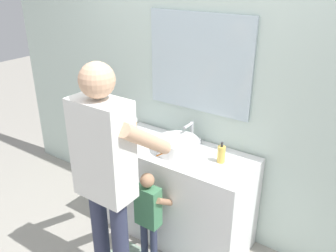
{
  "coord_description": "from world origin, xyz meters",
  "views": [
    {
      "loc": [
        1.35,
        -1.8,
        2.15
      ],
      "look_at": [
        0.0,
        0.15,
        1.09
      ],
      "focal_mm": 38.04,
      "sensor_mm": 36.0,
      "label": 1
    }
  ],
  "objects_px": {
    "soap_bottle": "(221,154)",
    "child_toddler": "(149,211)",
    "adult_parent": "(106,163)",
    "toothbrush_cup": "(138,135)"
  },
  "relations": [
    {
      "from": "toothbrush_cup",
      "to": "adult_parent",
      "type": "xyz_separation_m",
      "value": [
        0.26,
        -0.64,
        0.13
      ]
    },
    {
      "from": "child_toddler",
      "to": "soap_bottle",
      "type": "bearing_deg",
      "value": 50.54
    },
    {
      "from": "child_toddler",
      "to": "toothbrush_cup",
      "type": "bearing_deg",
      "value": 136.67
    },
    {
      "from": "soap_bottle",
      "to": "adult_parent",
      "type": "distance_m",
      "value": 0.87
    },
    {
      "from": "toothbrush_cup",
      "to": "adult_parent",
      "type": "height_order",
      "value": "adult_parent"
    },
    {
      "from": "child_toddler",
      "to": "adult_parent",
      "type": "height_order",
      "value": "adult_parent"
    },
    {
      "from": "soap_bottle",
      "to": "adult_parent",
      "type": "relative_size",
      "value": 0.1
    },
    {
      "from": "soap_bottle",
      "to": "child_toddler",
      "type": "distance_m",
      "value": 0.69
    },
    {
      "from": "toothbrush_cup",
      "to": "adult_parent",
      "type": "relative_size",
      "value": 0.12
    },
    {
      "from": "toothbrush_cup",
      "to": "child_toddler",
      "type": "relative_size",
      "value": 0.25
    }
  ]
}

